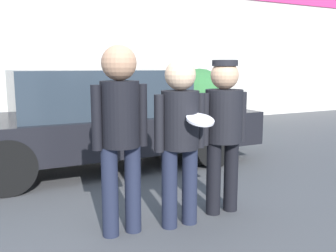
# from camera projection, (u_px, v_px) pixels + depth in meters

# --- Properties ---
(ground_plane) EXTENTS (56.00, 56.00, 0.00)m
(ground_plane) POSITION_uv_depth(u_px,v_px,m) (146.00, 232.00, 3.50)
(ground_plane) COLOR #4C4C4F
(storefront_building) EXTENTS (24.00, 0.22, 3.80)m
(storefront_building) POSITION_uv_depth(u_px,v_px,m) (39.00, 50.00, 8.75)
(storefront_building) COLOR silver
(storefront_building) RESTS_ON ground
(person_left) EXTENTS (0.52, 0.35, 1.72)m
(person_left) POSITION_uv_depth(u_px,v_px,m) (120.00, 124.00, 3.31)
(person_left) COLOR #1E2338
(person_left) RESTS_ON ground
(person_middle_with_frisbee) EXTENTS (0.52, 0.55, 1.60)m
(person_middle_with_frisbee) POSITION_uv_depth(u_px,v_px,m) (180.00, 130.00, 3.51)
(person_middle_with_frisbee) COLOR #1E2338
(person_middle_with_frisbee) RESTS_ON ground
(person_right) EXTENTS (0.55, 0.38, 1.60)m
(person_right) POSITION_uv_depth(u_px,v_px,m) (224.00, 123.00, 3.84)
(person_right) COLOR black
(person_right) RESTS_ON ground
(parked_car_near) EXTENTS (4.70, 1.83, 1.48)m
(parked_car_near) POSITION_uv_depth(u_px,v_px,m) (102.00, 118.00, 5.73)
(parked_car_near) COLOR black
(parked_car_near) RESTS_ON ground
(shrub) EXTENTS (1.49, 1.49, 1.49)m
(shrub) POSITION_uv_depth(u_px,v_px,m) (199.00, 97.00, 9.81)
(shrub) COLOR #387A3D
(shrub) RESTS_ON ground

